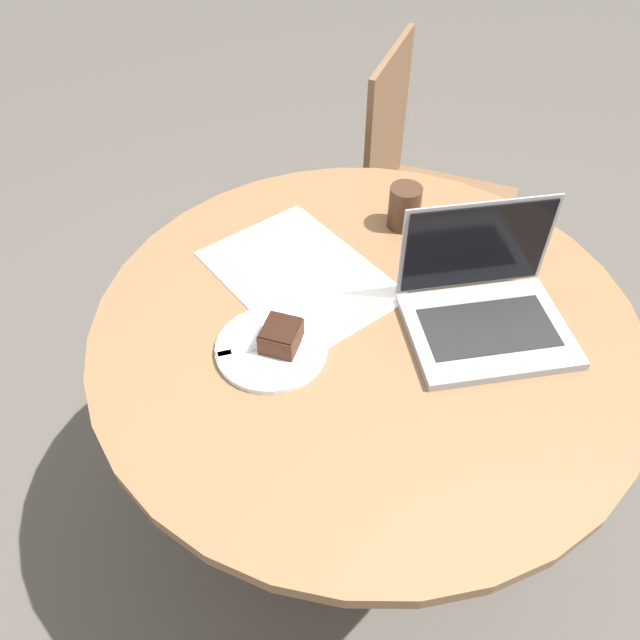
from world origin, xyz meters
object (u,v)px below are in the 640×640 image
Objects in this scene: chair at (420,199)px; laptop at (485,309)px; plate at (272,348)px; coffee_glass at (404,207)px.

laptop reaches higher than chair.
laptop is at bearing 20.94° from chair.
coffee_glass is (-0.29, 0.38, 0.04)m from plate.
chair is at bearing 138.52° from plate.
chair reaches higher than coffee_glass.
plate is 2.10× the size of coffee_glass.
chair is 2.84× the size of laptop.
coffee_glass is 0.33m from laptop.
chair reaches higher than plate.
coffee_glass reaches higher than plate.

